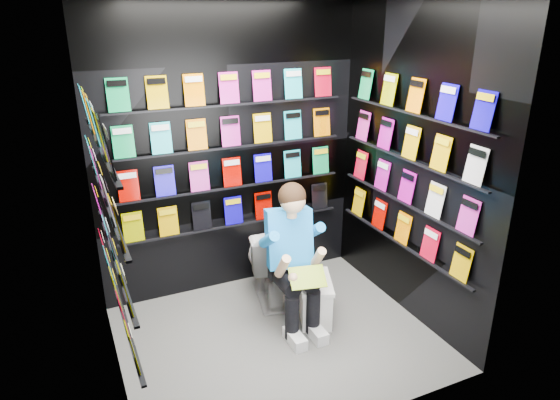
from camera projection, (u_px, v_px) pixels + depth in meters
name	position (u px, v px, depth m)	size (l,w,h in m)	color
floor	(277.00, 338.00, 4.01)	(2.40, 2.40, 0.00)	#595957
wall_back	(230.00, 152.00, 4.40)	(2.40, 0.04, 2.60)	black
wall_front	(352.00, 241.00, 2.70)	(2.40, 0.04, 2.60)	black
wall_left	(100.00, 212.00, 3.09)	(0.04, 2.00, 2.60)	black
wall_right	(412.00, 165.00, 4.02)	(0.04, 2.00, 2.60)	black
comics_back	(231.00, 152.00, 4.37)	(2.10, 0.06, 1.37)	red
comics_left	(105.00, 210.00, 3.10)	(0.06, 1.70, 1.37)	red
comics_right	(409.00, 165.00, 4.01)	(0.06, 1.70, 1.37)	red
toilet	(269.00, 261.00, 4.46)	(0.42, 0.75, 0.73)	silver
longbox	(315.00, 301.00, 4.23)	(0.24, 0.44, 0.33)	white
longbox_lid	(315.00, 282.00, 4.16)	(0.26, 0.46, 0.03)	white
reader	(288.00, 239.00, 4.01)	(0.49, 0.71, 1.32)	blue
held_comic	(308.00, 277.00, 3.77)	(0.27, 0.01, 0.19)	#239D19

